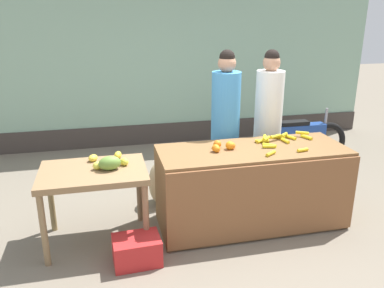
% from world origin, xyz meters
% --- Properties ---
extents(ground_plane, '(24.00, 24.00, 0.00)m').
position_xyz_m(ground_plane, '(0.00, 0.00, 0.00)').
color(ground_plane, '#756B5B').
extents(market_wall_back, '(7.45, 0.23, 3.54)m').
position_xyz_m(market_wall_back, '(0.00, 3.13, 1.74)').
color(market_wall_back, '#8CB299').
rests_on(market_wall_back, ground).
extents(fruit_stall_counter, '(2.02, 0.79, 0.88)m').
position_xyz_m(fruit_stall_counter, '(0.36, -0.01, 0.44)').
color(fruit_stall_counter, brown).
rests_on(fruit_stall_counter, ground).
extents(side_table_wooden, '(1.04, 0.74, 0.79)m').
position_xyz_m(side_table_wooden, '(-1.30, 0.00, 0.69)').
color(side_table_wooden, olive).
rests_on(side_table_wooden, ground).
extents(banana_bunch_pile, '(0.75, 0.60, 0.07)m').
position_xyz_m(banana_bunch_pile, '(0.72, 0.12, 0.91)').
color(banana_bunch_pile, yellow).
rests_on(banana_bunch_pile, fruit_stall_counter).
extents(orange_pile, '(0.26, 0.22, 0.09)m').
position_xyz_m(orange_pile, '(0.03, 0.04, 0.92)').
color(orange_pile, orange).
rests_on(orange_pile, fruit_stall_counter).
extents(mango_papaya_pile, '(0.43, 0.46, 0.14)m').
position_xyz_m(mango_papaya_pile, '(-1.14, 0.03, 0.85)').
color(mango_papaya_pile, '#E9D94B').
rests_on(mango_papaya_pile, side_table_wooden).
extents(vendor_woman_blue_shirt, '(0.34, 0.34, 1.86)m').
position_xyz_m(vendor_woman_blue_shirt, '(0.25, 0.63, 0.94)').
color(vendor_woman_blue_shirt, '#33333D').
rests_on(vendor_woman_blue_shirt, ground).
extents(vendor_woman_white_shirt, '(0.34, 0.34, 1.84)m').
position_xyz_m(vendor_woman_white_shirt, '(0.83, 0.70, 0.93)').
color(vendor_woman_white_shirt, '#33333D').
rests_on(vendor_woman_white_shirt, ground).
extents(parked_motorcycle, '(1.60, 0.18, 0.88)m').
position_xyz_m(parked_motorcycle, '(1.71, 1.49, 0.40)').
color(parked_motorcycle, black).
rests_on(parked_motorcycle, ground).
extents(produce_crate, '(0.46, 0.34, 0.26)m').
position_xyz_m(produce_crate, '(-0.95, -0.47, 0.13)').
color(produce_crate, red).
rests_on(produce_crate, ground).
extents(produce_sack, '(0.40, 0.44, 0.55)m').
position_xyz_m(produce_sack, '(-0.53, 0.69, 0.28)').
color(produce_sack, tan).
rests_on(produce_sack, ground).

